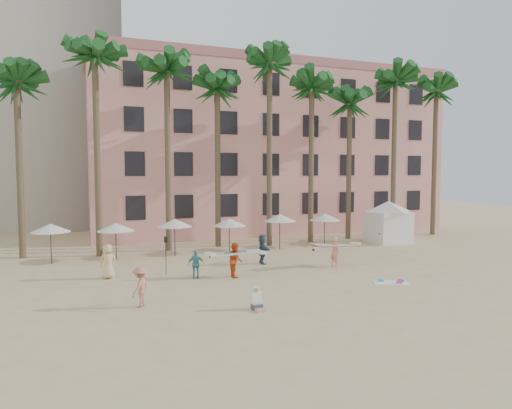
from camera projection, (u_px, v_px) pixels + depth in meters
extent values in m
plane|color=#D1B789|center=(325.00, 293.00, 22.29)|extent=(120.00, 120.00, 0.00)
cube|color=#F1A093|center=(263.00, 153.00, 48.45)|extent=(35.00, 14.00, 16.00)
cylinder|color=brown|center=(20.00, 171.00, 31.04)|extent=(0.44, 0.44, 12.00)
cylinder|color=brown|center=(97.00, 157.00, 31.80)|extent=(0.44, 0.44, 14.00)
cylinder|color=brown|center=(168.00, 161.00, 34.05)|extent=(0.44, 0.44, 13.50)
cylinder|color=brown|center=(218.00, 168.00, 35.96)|extent=(0.44, 0.44, 12.50)
cylinder|color=brown|center=(269.00, 155.00, 36.36)|extent=(0.44, 0.44, 14.50)
cylinder|color=brown|center=(311.00, 165.00, 38.29)|extent=(0.44, 0.44, 13.00)
cylinder|color=brown|center=(349.00, 171.00, 40.20)|extent=(0.44, 0.44, 12.00)
cylinder|color=brown|center=(394.00, 160.00, 40.61)|extent=(0.44, 0.44, 14.00)
cylinder|color=brown|center=(434.00, 163.00, 42.85)|extent=(0.44, 0.44, 13.50)
cylinder|color=#332B23|center=(51.00, 245.00, 29.29)|extent=(0.07, 0.07, 2.50)
cone|color=white|center=(50.00, 228.00, 29.21)|extent=(2.50, 2.50, 0.55)
cylinder|color=#332B23|center=(116.00, 243.00, 30.61)|extent=(0.07, 0.07, 2.40)
cone|color=white|center=(116.00, 227.00, 30.53)|extent=(2.50, 2.50, 0.55)
cylinder|color=#332B23|center=(175.00, 238.00, 32.20)|extent=(0.07, 0.07, 2.50)
cone|color=white|center=(175.00, 223.00, 32.12)|extent=(2.50, 2.50, 0.55)
cylinder|color=#332B23|center=(229.00, 236.00, 33.52)|extent=(0.07, 0.07, 2.40)
cone|color=white|center=(229.00, 222.00, 33.44)|extent=(2.50, 2.50, 0.55)
cylinder|color=#332B23|center=(280.00, 233.00, 34.83)|extent=(0.07, 0.07, 2.60)
cone|color=white|center=(280.00, 218.00, 34.74)|extent=(2.50, 2.50, 0.55)
cylinder|color=#332B23|center=(325.00, 231.00, 36.43)|extent=(0.07, 0.07, 2.50)
cone|color=white|center=(325.00, 217.00, 36.35)|extent=(2.50, 2.50, 0.55)
cube|color=white|center=(388.00, 227.00, 38.44)|extent=(3.05, 3.05, 2.60)
cone|color=white|center=(388.00, 206.00, 38.32)|extent=(4.58, 4.58, 0.90)
cube|color=white|center=(391.00, 282.00, 24.47)|extent=(2.05, 1.67, 0.02)
cube|color=#28ACAF|center=(381.00, 280.00, 24.70)|extent=(0.38, 0.35, 0.10)
cube|color=#E23E8B|center=(399.00, 282.00, 24.23)|extent=(0.35, 0.32, 0.12)
cube|color=#713888|center=(401.00, 280.00, 24.72)|extent=(0.36, 0.38, 0.08)
imported|color=tan|center=(335.00, 251.00, 28.57)|extent=(0.62, 0.79, 1.93)
cube|color=beige|center=(335.00, 245.00, 28.55)|extent=(3.27, 1.08, 0.38)
imported|color=#D74716|center=(235.00, 260.00, 25.78)|extent=(0.80, 0.99, 1.94)
cube|color=silver|center=(235.00, 253.00, 25.75)|extent=(2.95, 1.34, 0.30)
imported|color=#34455B|center=(263.00, 249.00, 29.46)|extent=(0.79, 1.82, 1.90)
imported|color=#E3C280|center=(108.00, 261.00, 25.37)|extent=(1.04, 0.79, 1.92)
imported|color=tan|center=(140.00, 287.00, 20.02)|extent=(1.18, 1.33, 1.79)
imported|color=#A97B46|center=(382.00, 234.00, 37.19)|extent=(1.01, 0.89, 1.74)
imported|color=teal|center=(196.00, 264.00, 25.30)|extent=(0.99, 0.49, 1.63)
cylinder|color=black|center=(166.00, 257.00, 26.31)|extent=(0.04, 0.04, 2.10)
cube|color=black|center=(166.00, 240.00, 26.24)|extent=(0.18, 0.03, 0.35)
cube|color=#3F3F4C|center=(257.00, 307.00, 19.71)|extent=(0.44, 0.41, 0.23)
cube|color=tan|center=(260.00, 310.00, 19.39)|extent=(0.39, 0.44, 0.12)
cube|color=white|center=(257.00, 298.00, 19.73)|extent=(0.43, 0.25, 0.54)
sphere|color=tan|center=(257.00, 289.00, 19.70)|extent=(0.23, 0.23, 0.23)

